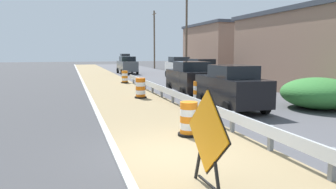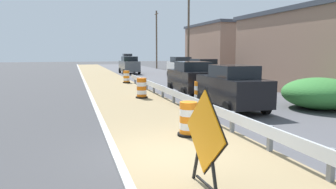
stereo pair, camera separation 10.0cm
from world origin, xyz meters
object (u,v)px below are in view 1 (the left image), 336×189
at_px(utility_pole_far, 154,39).
at_px(car_lead_near_lane, 127,65).
at_px(warning_sign_diamond, 207,136).
at_px(car_mid_far_lane, 125,60).
at_px(traffic_barrel_mid, 141,89).
at_px(car_trailing_far_lane, 190,78).
at_px(utility_pole_mid, 186,33).
at_px(car_distant_a, 202,72).
at_px(car_trailing_near_lane, 179,67).
at_px(traffic_barrel_nearest, 189,120).
at_px(car_lead_far_lane, 231,87).
at_px(utility_pole_near, 322,13).
at_px(traffic_barrel_far, 125,78).
at_px(traffic_barrel_close, 198,93).

bearing_deg(utility_pole_far, car_lead_near_lane, -120.80).
distance_m(warning_sign_diamond, car_mid_far_lane, 56.62).
bearing_deg(traffic_barrel_mid, warning_sign_diamond, -96.59).
xyz_separation_m(car_lead_near_lane, car_trailing_far_lane, (0.44, -19.68, -0.01)).
bearing_deg(utility_pole_far, warning_sign_diamond, -103.74).
bearing_deg(utility_pole_mid, car_distant_a, -104.29).
bearing_deg(utility_pole_mid, car_mid_far_lane, 95.53).
xyz_separation_m(car_mid_far_lane, car_trailing_far_lane, (-3.38, -43.29, -0.10)).
bearing_deg(utility_pole_mid, car_trailing_far_lane, -109.95).
distance_m(traffic_barrel_mid, car_mid_far_lane, 44.35).
bearing_deg(car_trailing_near_lane, warning_sign_diamond, -16.51).
relative_size(traffic_barrel_nearest, utility_pole_far, 0.12).
bearing_deg(car_lead_far_lane, car_trailing_near_lane, -10.43).
bearing_deg(car_trailing_near_lane, utility_pole_near, 13.36).
distance_m(warning_sign_diamond, traffic_barrel_nearest, 3.94).
relative_size(traffic_barrel_far, car_trailing_near_lane, 0.22).
relative_size(car_trailing_far_lane, utility_pole_far, 0.51).
distance_m(traffic_barrel_far, car_lead_near_lane, 11.52).
height_order(car_lead_far_lane, utility_pole_mid, utility_pole_mid).
xyz_separation_m(warning_sign_diamond, car_trailing_far_lane, (4.70, 12.74, -0.03)).
bearing_deg(car_lead_near_lane, car_distant_a, -166.94).
xyz_separation_m(traffic_barrel_nearest, utility_pole_far, (9.40, 39.12, 4.15)).
relative_size(warning_sign_diamond, car_lead_near_lane, 0.45).
distance_m(traffic_barrel_mid, utility_pole_near, 11.23).
xyz_separation_m(traffic_barrel_far, car_trailing_near_lane, (6.27, 3.84, 0.60)).
bearing_deg(car_distant_a, utility_pole_near, 20.67).
distance_m(car_trailing_near_lane, car_mid_far_lane, 31.05).
bearing_deg(warning_sign_diamond, utility_pole_far, -106.22).
xyz_separation_m(car_trailing_near_lane, car_distant_a, (-0.46, -6.92, -0.03)).
relative_size(traffic_barrel_mid, car_distant_a, 0.27).
bearing_deg(utility_pole_near, utility_pole_mid, 92.22).
bearing_deg(car_trailing_far_lane, car_lead_far_lane, -178.87).
relative_size(traffic_barrel_mid, car_trailing_far_lane, 0.25).
bearing_deg(car_lead_far_lane, car_distant_a, -15.49).
distance_m(car_mid_far_lane, utility_pole_near, 46.77).
distance_m(car_trailing_far_lane, car_distant_a, 6.17).
distance_m(traffic_barrel_mid, car_distant_a, 8.72).
xyz_separation_m(traffic_barrel_far, car_distant_a, (5.81, -3.08, 0.57)).
bearing_deg(car_lead_near_lane, traffic_barrel_mid, 171.06).
xyz_separation_m(traffic_barrel_close, utility_pole_far, (6.56, 33.20, 4.14)).
bearing_deg(car_mid_far_lane, car_lead_far_lane, -3.73).
distance_m(car_trailing_far_lane, utility_pole_mid, 17.91).
bearing_deg(traffic_barrel_close, utility_pole_mid, 70.93).
xyz_separation_m(traffic_barrel_nearest, traffic_barrel_close, (2.84, 5.93, 0.01)).
bearing_deg(utility_pole_mid, utility_pole_far, 90.80).
bearing_deg(traffic_barrel_far, utility_pole_far, 68.72).
xyz_separation_m(traffic_barrel_mid, car_trailing_far_lane, (3.29, 0.55, 0.50)).
xyz_separation_m(traffic_barrel_nearest, car_trailing_far_lane, (3.61, 9.00, 0.54)).
distance_m(car_lead_far_lane, car_trailing_far_lane, 5.30).
distance_m(traffic_barrel_nearest, utility_pole_far, 40.45).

